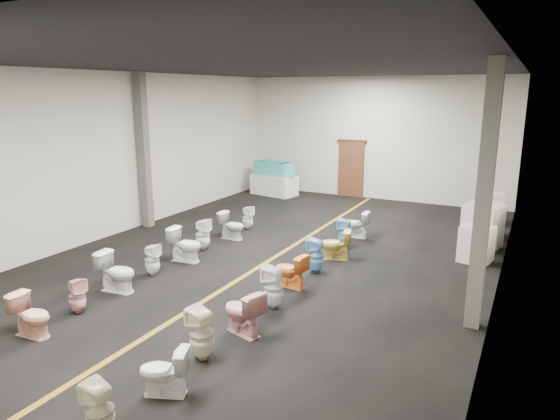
# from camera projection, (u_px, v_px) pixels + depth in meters

# --- Properties ---
(floor) EXTENTS (16.00, 16.00, 0.00)m
(floor) POSITION_uv_depth(u_px,v_px,m) (272.00, 259.00, 12.08)
(floor) COLOR black
(floor) RESTS_ON ground
(ceiling) EXTENTS (16.00, 16.00, 0.00)m
(ceiling) POSITION_uv_depth(u_px,v_px,m) (271.00, 66.00, 11.03)
(ceiling) COLOR black
(ceiling) RESTS_ON ground
(wall_back) EXTENTS (10.00, 0.00, 10.00)m
(wall_back) POSITION_uv_depth(u_px,v_px,m) (373.00, 138.00, 18.47)
(wall_back) COLOR beige
(wall_back) RESTS_ON ground
(wall_left) EXTENTS (0.00, 16.00, 16.00)m
(wall_left) POSITION_uv_depth(u_px,v_px,m) (112.00, 155.00, 13.78)
(wall_left) COLOR beige
(wall_left) RESTS_ON ground
(wall_right) EXTENTS (0.00, 16.00, 16.00)m
(wall_right) POSITION_uv_depth(u_px,v_px,m) (506.00, 185.00, 9.33)
(wall_right) COLOR beige
(wall_right) RESTS_ON ground
(aisle_stripe) EXTENTS (0.12, 15.60, 0.01)m
(aisle_stripe) POSITION_uv_depth(u_px,v_px,m) (272.00, 259.00, 12.08)
(aisle_stripe) COLOR brown
(aisle_stripe) RESTS_ON floor
(back_door) EXTENTS (1.00, 0.10, 2.10)m
(back_door) POSITION_uv_depth(u_px,v_px,m) (351.00, 169.00, 19.06)
(back_door) COLOR #562D19
(back_door) RESTS_ON floor
(door_frame) EXTENTS (1.15, 0.08, 0.10)m
(door_frame) POSITION_uv_depth(u_px,v_px,m) (352.00, 141.00, 18.81)
(door_frame) COLOR #331C11
(door_frame) RESTS_ON back_door
(column_left) EXTENTS (0.25, 0.25, 4.50)m
(column_left) POSITION_uv_depth(u_px,v_px,m) (144.00, 151.00, 14.53)
(column_left) COLOR #59544C
(column_left) RESTS_ON floor
(column_right) EXTENTS (0.25, 0.25, 4.50)m
(column_right) POSITION_uv_depth(u_px,v_px,m) (484.00, 199.00, 8.14)
(column_right) COLOR #59544C
(column_right) RESTS_ON floor
(display_table) EXTENTS (1.91, 1.22, 0.78)m
(display_table) POSITION_uv_depth(u_px,v_px,m) (274.00, 185.00, 19.50)
(display_table) COLOR white
(display_table) RESTS_ON floor
(bathtub) EXTENTS (1.84, 0.86, 0.55)m
(bathtub) POSITION_uv_depth(u_px,v_px,m) (274.00, 168.00, 19.35)
(bathtub) COLOR #3DAFAF
(bathtub) RESTS_ON display_table
(appliance_crate_a) EXTENTS (0.81, 0.81, 0.87)m
(appliance_crate_a) POSITION_uv_depth(u_px,v_px,m) (476.00, 244.00, 11.83)
(appliance_crate_a) COLOR silver
(appliance_crate_a) RESTS_ON floor
(appliance_crate_b) EXTENTS (1.04, 1.04, 1.14)m
(appliance_crate_b) POSITION_uv_depth(u_px,v_px,m) (482.00, 226.00, 12.86)
(appliance_crate_b) COLOR silver
(appliance_crate_b) RESTS_ON floor
(appliance_crate_c) EXTENTS (0.94, 0.94, 0.93)m
(appliance_crate_c) POSITION_uv_depth(u_px,v_px,m) (487.00, 220.00, 13.92)
(appliance_crate_c) COLOR silver
(appliance_crate_c) RESTS_ON floor
(appliance_crate_d) EXTENTS (0.78, 0.78, 0.93)m
(appliance_crate_d) POSITION_uv_depth(u_px,v_px,m) (492.00, 208.00, 15.31)
(appliance_crate_d) COLOR silver
(appliance_crate_d) RESTS_ON floor
(toilet_left_2) EXTENTS (0.74, 0.45, 0.73)m
(toilet_left_2) POSITION_uv_depth(u_px,v_px,m) (31.00, 315.00, 8.23)
(toilet_left_2) COLOR #FAB699
(toilet_left_2) RESTS_ON floor
(toilet_left_3) EXTENTS (0.38, 0.37, 0.68)m
(toilet_left_3) POSITION_uv_depth(u_px,v_px,m) (77.00, 296.00, 9.08)
(toilet_left_3) COLOR #ECA8A8
(toilet_left_3) RESTS_ON floor
(toilet_left_4) EXTENTS (0.84, 0.53, 0.82)m
(toilet_left_4) POSITION_uv_depth(u_px,v_px,m) (117.00, 272.00, 10.07)
(toilet_left_4) COLOR white
(toilet_left_4) RESTS_ON floor
(toilet_left_5) EXTENTS (0.38, 0.37, 0.72)m
(toilet_left_5) POSITION_uv_depth(u_px,v_px,m) (152.00, 260.00, 10.95)
(toilet_left_5) COLOR white
(toilet_left_5) RESTS_ON floor
(toilet_left_6) EXTENTS (0.85, 0.54, 0.82)m
(toilet_left_6) POSITION_uv_depth(u_px,v_px,m) (185.00, 245.00, 11.85)
(toilet_left_6) COLOR white
(toilet_left_6) RESTS_ON floor
(toilet_left_7) EXTENTS (0.41, 0.40, 0.82)m
(toilet_left_7) POSITION_uv_depth(u_px,v_px,m) (203.00, 235.00, 12.69)
(toilet_left_7) COLOR white
(toilet_left_7) RESTS_ON floor
(toilet_left_8) EXTENTS (0.74, 0.43, 0.74)m
(toilet_left_8) POSITION_uv_depth(u_px,v_px,m) (232.00, 226.00, 13.67)
(toilet_left_8) COLOR silver
(toilet_left_8) RESTS_ON floor
(toilet_left_9) EXTENTS (0.35, 0.34, 0.70)m
(toilet_left_9) POSITION_uv_depth(u_px,v_px,m) (248.00, 218.00, 14.61)
(toilet_left_9) COLOR white
(toilet_left_9) RESTS_ON floor
(toilet_right_0) EXTENTS (0.37, 0.36, 0.74)m
(toilet_right_0) POSITION_uv_depth(u_px,v_px,m) (100.00, 411.00, 5.77)
(toilet_right_0) COLOR beige
(toilet_right_0) RESTS_ON floor
(toilet_right_1) EXTENTS (0.77, 0.61, 0.68)m
(toilet_right_1) POSITION_uv_depth(u_px,v_px,m) (164.00, 372.00, 6.62)
(toilet_right_1) COLOR white
(toilet_right_1) RESTS_ON floor
(toilet_right_2) EXTENTS (0.45, 0.44, 0.83)m
(toilet_right_2) POSITION_uv_depth(u_px,v_px,m) (202.00, 334.00, 7.50)
(toilet_right_2) COLOR beige
(toilet_right_2) RESTS_ON floor
(toilet_right_3) EXTENTS (0.87, 0.65, 0.79)m
(toilet_right_3) POSITION_uv_depth(u_px,v_px,m) (243.00, 312.00, 8.29)
(toilet_right_3) COLOR #D28F91
(toilet_right_3) RESTS_ON floor
(toilet_right_4) EXTENTS (0.41, 0.40, 0.83)m
(toilet_right_4) POSITION_uv_depth(u_px,v_px,m) (273.00, 287.00, 9.28)
(toilet_right_4) COLOR silver
(toilet_right_4) RESTS_ON floor
(toilet_right_5) EXTENTS (0.76, 0.50, 0.72)m
(toilet_right_5) POSITION_uv_depth(u_px,v_px,m) (291.00, 270.00, 10.29)
(toilet_right_5) COLOR orange
(toilet_right_5) RESTS_ON floor
(toilet_right_6) EXTENTS (0.38, 0.38, 0.79)m
(toilet_right_6) POSITION_uv_depth(u_px,v_px,m) (316.00, 256.00, 11.11)
(toilet_right_6) COLOR #74AFDA
(toilet_right_6) RESTS_ON floor
(toilet_right_7) EXTENTS (0.81, 0.60, 0.74)m
(toilet_right_7) POSITION_uv_depth(u_px,v_px,m) (336.00, 244.00, 12.01)
(toilet_right_7) COLOR #DDB956
(toilet_right_7) RESTS_ON floor
(toilet_right_8) EXTENTS (0.38, 0.37, 0.78)m
(toilet_right_8) POSITION_uv_depth(u_px,v_px,m) (345.00, 233.00, 12.87)
(toilet_right_8) COLOR #77B5DA
(toilet_right_8) RESTS_ON floor
(toilet_right_9) EXTENTS (0.74, 0.44, 0.75)m
(toilet_right_9) POSITION_uv_depth(u_px,v_px,m) (356.00, 224.00, 13.82)
(toilet_right_9) COLOR white
(toilet_right_9) RESTS_ON floor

